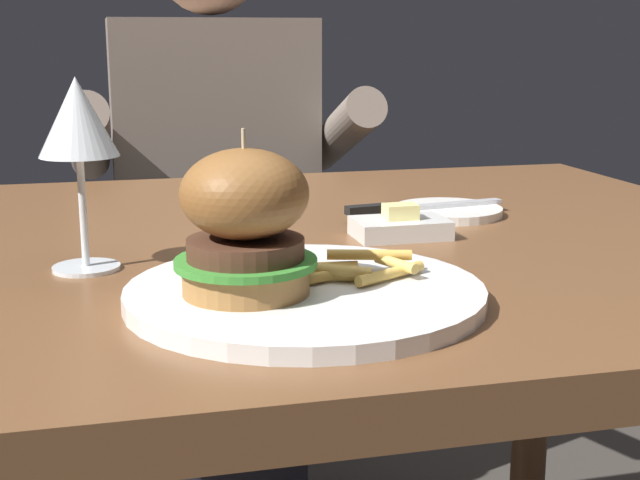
{
  "coord_description": "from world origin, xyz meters",
  "views": [
    {
      "loc": [
        -0.2,
        -0.91,
        0.95
      ],
      "look_at": [
        -0.02,
        -0.21,
        0.78
      ],
      "focal_mm": 50.0,
      "sensor_mm": 36.0,
      "label": 1
    }
  ],
  "objects_px": {
    "table_knife": "(411,207)",
    "bread_plate": "(447,211)",
    "butter_dish": "(400,226)",
    "main_plate": "(305,294)",
    "burger_sandwich": "(245,222)",
    "diner_person": "(216,247)",
    "wine_glass": "(78,124)"
  },
  "relations": [
    {
      "from": "burger_sandwich",
      "to": "table_knife",
      "type": "height_order",
      "value": "burger_sandwich"
    },
    {
      "from": "bread_plate",
      "to": "wine_glass",
      "type": "bearing_deg",
      "value": -159.4
    },
    {
      "from": "main_plate",
      "to": "butter_dish",
      "type": "xyz_separation_m",
      "value": [
        0.15,
        0.21,
        0.0
      ]
    },
    {
      "from": "main_plate",
      "to": "bread_plate",
      "type": "bearing_deg",
      "value": 51.13
    },
    {
      "from": "table_knife",
      "to": "butter_dish",
      "type": "bearing_deg",
      "value": -116.17
    },
    {
      "from": "butter_dish",
      "to": "diner_person",
      "type": "distance_m",
      "value": 0.77
    },
    {
      "from": "burger_sandwich",
      "to": "butter_dish",
      "type": "distance_m",
      "value": 0.3
    },
    {
      "from": "bread_plate",
      "to": "butter_dish",
      "type": "bearing_deg",
      "value": -133.46
    },
    {
      "from": "table_knife",
      "to": "butter_dish",
      "type": "relative_size",
      "value": 2.08
    },
    {
      "from": "main_plate",
      "to": "diner_person",
      "type": "bearing_deg",
      "value": 87.0
    },
    {
      "from": "burger_sandwich",
      "to": "diner_person",
      "type": "relative_size",
      "value": 0.11
    },
    {
      "from": "bread_plate",
      "to": "diner_person",
      "type": "height_order",
      "value": "diner_person"
    },
    {
      "from": "burger_sandwich",
      "to": "diner_person",
      "type": "height_order",
      "value": "diner_person"
    },
    {
      "from": "diner_person",
      "to": "wine_glass",
      "type": "bearing_deg",
      "value": -105.53
    },
    {
      "from": "wine_glass",
      "to": "butter_dish",
      "type": "distance_m",
      "value": 0.35
    },
    {
      "from": "diner_person",
      "to": "main_plate",
      "type": "bearing_deg",
      "value": -93.0
    },
    {
      "from": "table_knife",
      "to": "bread_plate",
      "type": "bearing_deg",
      "value": 8.63
    },
    {
      "from": "main_plate",
      "to": "butter_dish",
      "type": "relative_size",
      "value": 2.95
    },
    {
      "from": "burger_sandwich",
      "to": "bread_plate",
      "type": "distance_m",
      "value": 0.44
    },
    {
      "from": "bread_plate",
      "to": "diner_person",
      "type": "bearing_deg",
      "value": 107.12
    },
    {
      "from": "burger_sandwich",
      "to": "butter_dish",
      "type": "relative_size",
      "value": 1.3
    },
    {
      "from": "burger_sandwich",
      "to": "table_knife",
      "type": "bearing_deg",
      "value": 51.29
    },
    {
      "from": "wine_glass",
      "to": "bread_plate",
      "type": "height_order",
      "value": "wine_glass"
    },
    {
      "from": "burger_sandwich",
      "to": "wine_glass",
      "type": "distance_m",
      "value": 0.21
    },
    {
      "from": "main_plate",
      "to": "table_knife",
      "type": "relative_size",
      "value": 1.42
    },
    {
      "from": "burger_sandwich",
      "to": "wine_glass",
      "type": "bearing_deg",
      "value": 127.79
    },
    {
      "from": "butter_dish",
      "to": "table_knife",
      "type": "bearing_deg",
      "value": 63.83
    },
    {
      "from": "bread_plate",
      "to": "butter_dish",
      "type": "height_order",
      "value": "butter_dish"
    },
    {
      "from": "bread_plate",
      "to": "table_knife",
      "type": "distance_m",
      "value": 0.05
    },
    {
      "from": "main_plate",
      "to": "wine_glass",
      "type": "xyz_separation_m",
      "value": [
        -0.17,
        0.15,
        0.13
      ]
    },
    {
      "from": "burger_sandwich",
      "to": "butter_dish",
      "type": "xyz_separation_m",
      "value": [
        0.2,
        0.22,
        -0.06
      ]
    },
    {
      "from": "main_plate",
      "to": "diner_person",
      "type": "height_order",
      "value": "diner_person"
    }
  ]
}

